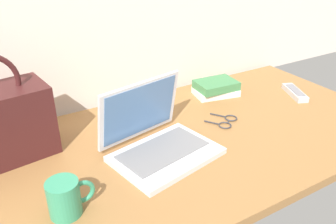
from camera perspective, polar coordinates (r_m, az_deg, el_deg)
desk at (r=1.17m, az=1.74°, el=-5.40°), size 1.60×0.76×0.03m
laptop at (r=1.09m, az=-1.85°, el=-4.39°), size 0.35×0.31×0.22m
coffee_mug at (r=0.90m, az=-16.37°, el=-13.20°), size 0.12×0.08×0.09m
remote_control_near at (r=1.58m, az=19.95°, el=3.01°), size 0.11×0.17×0.02m
remote_control_far at (r=1.29m, az=-6.68°, el=-0.84°), size 0.05×0.16×0.02m
eyeglasses at (r=1.29m, az=9.62°, el=-1.54°), size 0.13×0.14×0.01m
book_stack at (r=1.49m, az=7.82°, el=3.90°), size 0.20×0.14×0.06m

